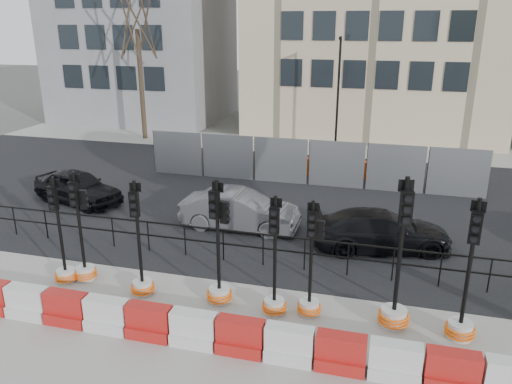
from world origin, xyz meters
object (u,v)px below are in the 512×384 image
(traffic_signal_h, at_px, (463,311))
(car_c, at_px, (381,231))
(traffic_signal_d, at_px, (219,275))
(car_a, at_px, (78,187))
(traffic_signal_a, at_px, (64,261))

(traffic_signal_h, distance_m, car_c, 4.67)
(traffic_signal_h, xyz_separation_m, car_c, (-1.85, 4.29, -0.07))
(traffic_signal_h, relative_size, car_c, 0.73)
(traffic_signal_d, distance_m, traffic_signal_h, 5.63)
(car_c, bearing_deg, car_a, 70.00)
(traffic_signal_d, xyz_separation_m, car_a, (-7.65, 5.48, -0.12))
(traffic_signal_d, xyz_separation_m, car_c, (3.79, 4.24, -0.15))
(traffic_signal_h, bearing_deg, traffic_signal_a, -170.27)
(car_c, bearing_deg, traffic_signal_a, 104.23)
(traffic_signal_d, bearing_deg, traffic_signal_h, 9.84)
(traffic_signal_a, xyz_separation_m, traffic_signal_h, (9.99, 0.04, 0.07))
(traffic_signal_d, relative_size, car_a, 0.79)
(car_a, height_order, car_c, car_a)
(traffic_signal_h, bearing_deg, car_c, 122.80)
(car_c, bearing_deg, traffic_signal_d, 124.44)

